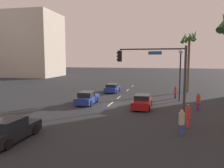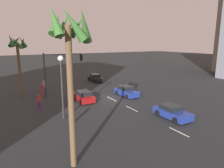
{
  "view_description": "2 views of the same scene",
  "coord_description": "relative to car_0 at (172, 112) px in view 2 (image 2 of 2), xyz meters",
  "views": [
    {
      "loc": [
        24.04,
        5.99,
        5.12
      ],
      "look_at": [
        -1.42,
        -0.13,
        2.19
      ],
      "focal_mm": 35.28,
      "sensor_mm": 36.0,
      "label": 1
    },
    {
      "loc": [
        -23.15,
        13.03,
        7.67
      ],
      "look_at": [
        -1.27,
        0.6,
        2.38
      ],
      "focal_mm": 32.02,
      "sensor_mm": 36.0,
      "label": 2
    }
  ],
  "objects": [
    {
      "name": "ground_plane",
      "position": [
        9.26,
        1.96,
        -0.62
      ],
      "size": [
        220.0,
        220.0,
        0.0
      ],
      "primitive_type": "plane",
      "color": "#232628"
    },
    {
      "name": "lane_stripe_1",
      "position": [
        -2.74,
        1.96,
        -0.61
      ],
      "size": [
        2.21,
        0.14,
        0.01
      ],
      "primitive_type": "cube",
      "color": "silver",
      "rests_on": "ground_plane"
    },
    {
      "name": "lane_stripe_2",
      "position": [
        4.37,
        1.96,
        -0.61
      ],
      "size": [
        2.32,
        0.14,
        0.01
      ],
      "primitive_type": "cube",
      "color": "silver",
      "rests_on": "ground_plane"
    },
    {
      "name": "lane_stripe_3",
      "position": [
        9.16,
        1.96,
        -0.61
      ],
      "size": [
        2.57,
        0.14,
        0.01
      ],
      "primitive_type": "cube",
      "color": "silver",
      "rests_on": "ground_plane"
    },
    {
      "name": "car_0",
      "position": [
        0.0,
        0.0,
        0.0
      ],
      "size": [
        3.96,
        1.94,
        1.32
      ],
      "color": "navy",
      "rests_on": "ground_plane"
    },
    {
      "name": "car_1",
      "position": [
        9.55,
        -0.72,
        0.04
      ],
      "size": [
        4.2,
        1.91,
        1.44
      ],
      "color": "navy",
      "rests_on": "ground_plane"
    },
    {
      "name": "car_2",
      "position": [
        10.21,
        5.7,
        0.03
      ],
      "size": [
        4.33,
        1.96,
        1.38
      ],
      "color": "maroon",
      "rests_on": "ground_plane"
    },
    {
      "name": "car_3",
      "position": [
        21.68,
        -1.42,
        0.05
      ],
      "size": [
        4.31,
        1.82,
        1.45
      ],
      "color": "black",
      "rests_on": "ground_plane"
    },
    {
      "name": "traffic_signal",
      "position": [
        14.63,
        7.6,
        3.65
      ],
      "size": [
        0.32,
        5.79,
        6.23
      ],
      "color": "#38383D",
      "rests_on": "ground_plane"
    },
    {
      "name": "streetlamp",
      "position": [
        5.35,
        9.77,
        3.84
      ],
      "size": [
        0.56,
        0.56,
        6.4
      ],
      "color": "#2D2D33",
      "rests_on": "ground_plane"
    },
    {
      "name": "pedestrian_0",
      "position": [
        10.14,
        11.29,
        0.3
      ],
      "size": [
        0.47,
        0.47,
        1.75
      ],
      "color": "#59266B",
      "rests_on": "ground_plane"
    },
    {
      "name": "pedestrian_1",
      "position": [
        16.24,
        9.73,
        0.32
      ],
      "size": [
        0.53,
        0.53,
        1.79
      ],
      "color": "#BF3833",
      "rests_on": "ground_plane"
    },
    {
      "name": "pedestrian_2",
      "position": [
        18.11,
        9.14,
        0.3
      ],
      "size": [
        0.43,
        0.43,
        1.76
      ],
      "color": "#2D478C",
      "rests_on": "ground_plane"
    },
    {
      "name": "pedestrian_3",
      "position": [
        3.68,
        9.37,
        0.24
      ],
      "size": [
        0.46,
        0.46,
        1.63
      ],
      "color": "#59266B",
      "rests_on": "ground_plane"
    },
    {
      "name": "palm_tree_0",
      "position": [
        16.66,
        12.55,
        5.99
      ],
      "size": [
        2.31,
        2.66,
        8.8
      ],
      "color": "brown",
      "rests_on": "ground_plane"
    },
    {
      "name": "palm_tree_1",
      "position": [
        -2.95,
        11.49,
        6.76
      ],
      "size": [
        2.42,
        2.7,
        9.62
      ],
      "color": "brown",
      "rests_on": "ground_plane"
    }
  ]
}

